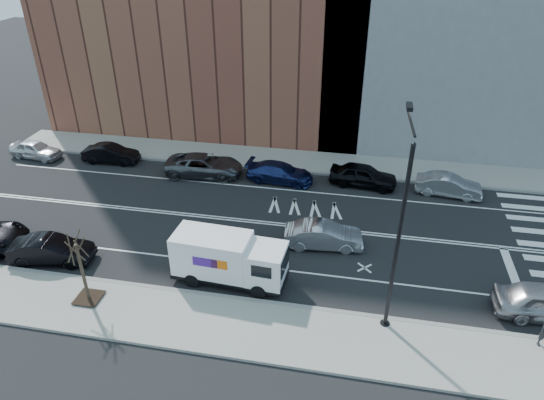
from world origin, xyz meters
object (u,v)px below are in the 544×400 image
at_px(far_parked_a, 35,149).
at_px(fedex_van, 228,258).
at_px(driving_sedan, 323,235).
at_px(far_parked_b, 111,154).

bearing_deg(far_parked_a, fedex_van, -115.40).
bearing_deg(driving_sedan, far_parked_b, 58.76).
xyz_separation_m(fedex_van, driving_sedan, (4.39, 3.87, -0.66)).
xyz_separation_m(far_parked_a, far_parked_b, (6.07, 0.34, 0.00)).
distance_m(far_parked_b, driving_sedan, 18.49).
distance_m(fedex_van, far_parked_b, 17.03).
distance_m(far_parked_a, far_parked_b, 6.08).
bearing_deg(fedex_van, far_parked_b, 140.09).
relative_size(fedex_van, driving_sedan, 1.34).
relative_size(fedex_van, far_parked_a, 1.46).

